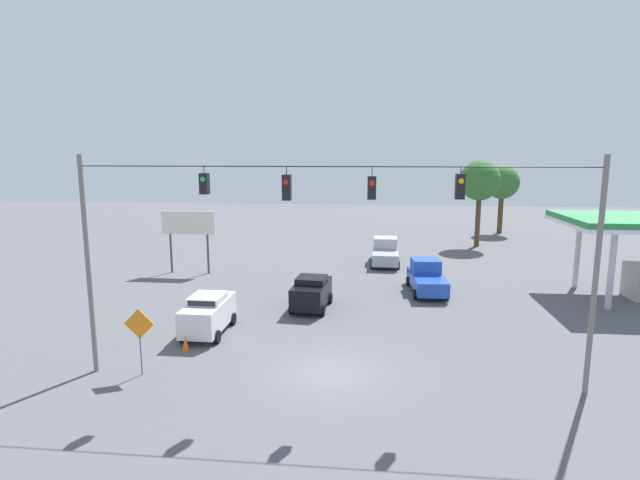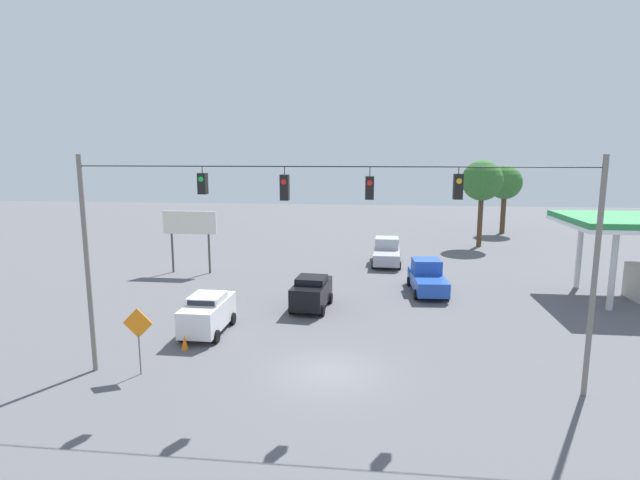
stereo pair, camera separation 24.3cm
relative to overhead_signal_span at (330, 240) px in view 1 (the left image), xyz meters
name	(u,v)px [view 1 (the left image)]	position (x,y,z in m)	size (l,w,h in m)	color
ground_plane	(330,372)	(0.04, -0.86, -5.78)	(140.00, 140.00, 0.00)	#56565B
overhead_signal_span	(330,240)	(0.00, 0.00, 0.00)	(19.80, 0.38, 9.00)	slate
pickup_truck_silver_oncoming_deep	(385,252)	(-2.75, -22.30, -4.81)	(2.41, 5.57, 2.12)	#A8AAB2
pickup_truck_blue_oncoming_far	(426,277)	(-5.25, -13.88, -4.81)	(2.43, 5.22, 2.12)	#234CB2
sedan_white_parked_shoulder	(208,313)	(6.59, -4.90, -4.75)	(2.00, 4.14, 2.00)	silver
sedan_black_withflow_mid	(311,292)	(1.87, -9.49, -4.79)	(2.29, 3.98, 1.92)	black
traffic_cone_nearest	(186,343)	(6.93, -2.57, -5.43)	(0.32, 0.32, 0.70)	orange
traffic_cone_second	(203,327)	(6.87, -4.81, -5.43)	(0.32, 0.32, 0.70)	orange
traffic_cone_third	(217,311)	(6.94, -7.43, -5.43)	(0.32, 0.32, 0.70)	orange
traffic_cone_fourth	(228,298)	(7.04, -9.96, -5.43)	(0.32, 0.32, 0.70)	orange
roadside_billboard	(188,227)	(12.21, -17.40, -2.26)	(4.16, 0.16, 4.75)	#4C473D
work_zone_sign	(139,329)	(7.76, 0.16, -3.80)	(1.27, 0.06, 2.84)	slate
tree_horizon_left	(502,183)	(-16.27, -40.09, -0.04)	(3.80, 3.80, 7.74)	#4C3823
tree_horizon_right	(480,181)	(-11.95, -31.23, 0.62)	(3.91, 3.91, 8.44)	#4C3823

